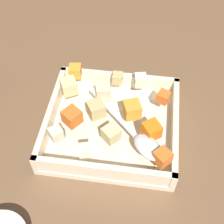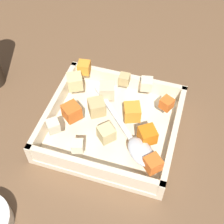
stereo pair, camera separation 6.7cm
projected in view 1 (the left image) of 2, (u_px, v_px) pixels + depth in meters
The scene contains 17 objects.
ground_plane at pixel (105, 130), 0.72m from camera, with size 4.00×4.00×0.00m, color brown.
baking_dish at pixel (112, 126), 0.71m from camera, with size 0.28×0.26×0.05m.
carrot_chunk_far_left at pixel (132, 109), 0.67m from camera, with size 0.03×0.03×0.03m, color orange.
carrot_chunk_corner_se at pixel (72, 117), 0.65m from camera, with size 0.03×0.03×0.03m, color orange.
carrot_chunk_front_center at pixel (163, 97), 0.69m from camera, with size 0.02×0.02×0.02m, color orange.
carrot_chunk_center at pixel (75, 71), 0.74m from camera, with size 0.03×0.03×0.03m, color orange.
carrot_chunk_corner_sw at pixel (162, 157), 0.60m from camera, with size 0.03×0.03×0.03m, color orange.
carrot_chunk_under_handle at pixel (152, 130), 0.63m from camera, with size 0.03×0.03×0.03m, color orange.
potato_chunk_rim_edge at pixel (69, 86), 0.71m from camera, with size 0.03×0.03×0.03m, color #E0CC89.
potato_chunk_mid_right at pixel (140, 80), 0.72m from camera, with size 0.03×0.03×0.03m, color beige.
potato_chunk_heap_side at pixel (96, 108), 0.67m from camera, with size 0.03×0.03×0.03m, color tan.
potato_chunk_heap_top at pixel (85, 150), 0.61m from camera, with size 0.02×0.02×0.02m, color beige.
potato_chunk_corner_nw at pixel (103, 91), 0.70m from camera, with size 0.03×0.03×0.03m, color beige.
potato_chunk_near_spoon at pixel (118, 78), 0.73m from camera, with size 0.02×0.02×0.02m, color tan.
potato_chunk_mid_left at pixel (111, 134), 0.63m from camera, with size 0.03×0.03×0.03m, color #E0CC89.
potato_chunk_near_right at pixel (56, 133), 0.63m from camera, with size 0.02×0.02×0.02m, color beige.
serving_spoon at pixel (144, 143), 0.62m from camera, with size 0.18×0.18×0.02m.
Camera 1 is at (0.07, -0.41, 0.59)m, focal length 51.05 mm.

